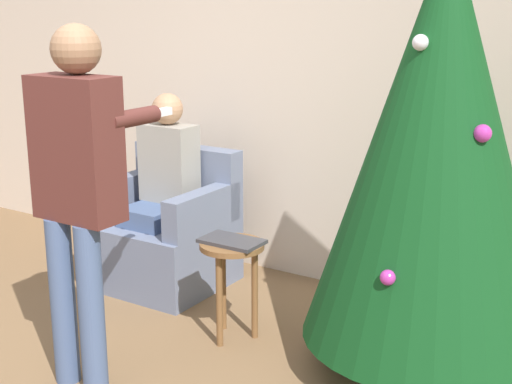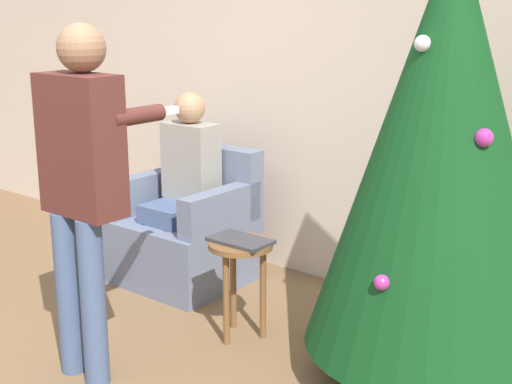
{
  "view_description": "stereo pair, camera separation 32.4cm",
  "coord_description": "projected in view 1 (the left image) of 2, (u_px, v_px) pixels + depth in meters",
  "views": [
    {
      "loc": [
        2.31,
        -1.79,
        1.79
      ],
      "look_at": [
        0.6,
        0.88,
        0.95
      ],
      "focal_mm": 50.0,
      "sensor_mm": 36.0,
      "label": 1
    },
    {
      "loc": [
        2.57,
        -1.6,
        1.79
      ],
      "look_at": [
        0.6,
        0.88,
        0.95
      ],
      "focal_mm": 50.0,
      "sensor_mm": 36.0,
      "label": 2
    }
  ],
  "objects": [
    {
      "name": "laptop",
      "position": [
        232.0,
        241.0,
        3.81
      ],
      "size": [
        0.33,
        0.2,
        0.02
      ],
      "color": "#38383D",
      "rests_on": "side_stool"
    },
    {
      "name": "armchair",
      "position": [
        166.0,
        235.0,
        4.67
      ],
      "size": [
        0.8,
        0.73,
        0.87
      ],
      "color": "slate",
      "rests_on": "ground_plane"
    },
    {
      "name": "wall_back",
      "position": [
        290.0,
        74.0,
        4.59
      ],
      "size": [
        8.0,
        0.06,
        2.7
      ],
      "color": "beige",
      "rests_on": "ground_plane"
    },
    {
      "name": "person_standing",
      "position": [
        78.0,
        177.0,
        3.24
      ],
      "size": [
        0.43,
        0.57,
        1.71
      ],
      "color": "#475B84",
      "rests_on": "ground_plane"
    },
    {
      "name": "side_stool",
      "position": [
        232.0,
        263.0,
        3.84
      ],
      "size": [
        0.35,
        0.35,
        0.55
      ],
      "color": "brown",
      "rests_on": "ground_plane"
    },
    {
      "name": "christmas_tree",
      "position": [
        438.0,
        144.0,
        3.3
      ],
      "size": [
        1.22,
        1.22,
        2.13
      ],
      "color": "brown",
      "rests_on": "ground_plane"
    },
    {
      "name": "person_seated",
      "position": [
        162.0,
        182.0,
        4.56
      ],
      "size": [
        0.36,
        0.46,
        1.24
      ],
      "color": "#475B84",
      "rests_on": "ground_plane"
    }
  ]
}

